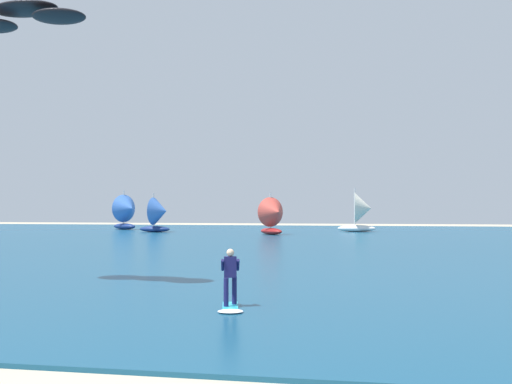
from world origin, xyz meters
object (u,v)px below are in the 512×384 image
object	(u,v)px
kite	(25,16)
kitesurfer	(230,287)
sailboat_outermost	(362,212)
sailboat_trailing	(274,215)
sailboat_anchored_offshore	(159,214)
sailboat_center_horizon	(127,212)

from	to	relation	value
kite	kitesurfer	bearing A→B (deg)	-21.53
kite	sailboat_outermost	size ratio (longest dim) A/B	1.01
kite	sailboat_outermost	world-z (taller)	kite
kite	sailboat_trailing	distance (m)	44.81
kitesurfer	sailboat_anchored_offshore	world-z (taller)	sailboat_anchored_offshore
kitesurfer	sailboat_trailing	bearing A→B (deg)	97.54
sailboat_trailing	sailboat_center_horizon	size ratio (longest dim) A/B	0.87
kitesurfer	kite	world-z (taller)	kite
kite	sailboat_center_horizon	bearing A→B (deg)	109.03
kitesurfer	kite	distance (m)	13.12
sailboat_outermost	sailboat_anchored_offshore	bearing A→B (deg)	-167.40
sailboat_anchored_offshore	sailboat_trailing	world-z (taller)	sailboat_anchored_offshore
kitesurfer	sailboat_trailing	world-z (taller)	sailboat_trailing
sailboat_outermost	kite	bearing A→B (deg)	-102.02
sailboat_trailing	sailboat_outermost	distance (m)	13.27
sailboat_trailing	sailboat_center_horizon	world-z (taller)	sailboat_center_horizon
sailboat_anchored_offshore	sailboat_center_horizon	world-z (taller)	sailboat_center_horizon
kite	sailboat_trailing	world-z (taller)	kite
sailboat_anchored_offshore	sailboat_trailing	size ratio (longest dim) A/B	1.02
kitesurfer	sailboat_outermost	size ratio (longest dim) A/B	0.38
sailboat_center_horizon	sailboat_outermost	world-z (taller)	sailboat_outermost
sailboat_trailing	sailboat_center_horizon	bearing A→B (deg)	150.73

